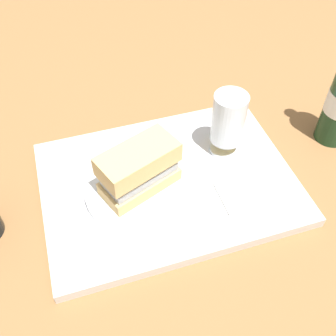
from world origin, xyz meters
name	(u,v)px	position (x,y,z in m)	size (l,w,h in m)	color
ground_plane	(168,186)	(0.00, 0.00, 0.00)	(3.00, 3.00, 0.00)	olive
tray	(168,183)	(0.00, 0.00, 0.01)	(0.44, 0.32, 0.02)	silver
placemat	(168,179)	(0.00, 0.00, 0.02)	(0.38, 0.27, 0.00)	silver
plate	(141,188)	(-0.05, -0.01, 0.03)	(0.19, 0.19, 0.01)	white
sandwich	(141,168)	(-0.05, -0.01, 0.08)	(0.14, 0.11, 0.08)	tan
beer_glass	(228,123)	(0.12, 0.04, 0.09)	(0.06, 0.06, 0.12)	silver
napkin_folded	(246,193)	(0.12, -0.07, 0.02)	(0.09, 0.07, 0.01)	white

